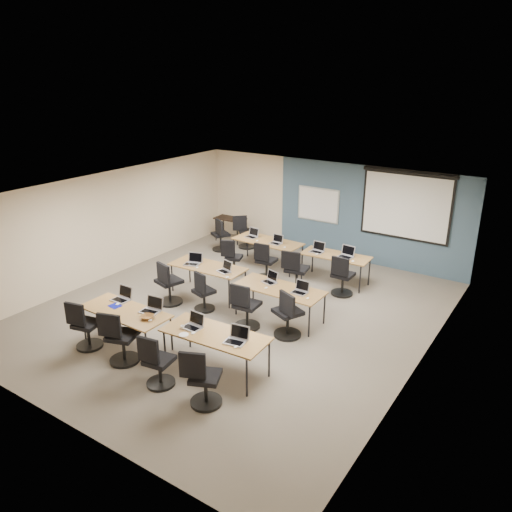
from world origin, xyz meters
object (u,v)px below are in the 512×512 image
Objects in this scene: task_chair_4 at (168,286)px; laptop_6 at (270,280)px; laptop_9 at (276,241)px; spare_chair_b at (220,237)px; task_chair_6 at (245,310)px; laptop_4 at (193,261)px; training_table_front_right at (215,336)px; laptop_1 at (152,308)px; training_table_front_left at (125,313)px; training_table_back_left at (268,242)px; utility_table at (230,221)px; training_table_mid_right at (280,290)px; task_chair_11 at (342,279)px; task_chair_3 at (202,382)px; laptop_10 at (317,249)px; task_chair_5 at (203,295)px; task_chair_10 at (295,274)px; task_chair_1 at (120,342)px; training_table_mid_left at (208,268)px; laptop_0 at (122,297)px; laptop_8 at (252,235)px; training_table_back_right at (336,257)px; laptop_5 at (225,269)px; projector_screen at (406,202)px; laptop_11 at (346,254)px; task_chair_9 at (265,264)px; laptop_3 at (237,338)px; task_chair_7 at (287,318)px; task_chair_0 at (85,329)px; task_chair_8 at (232,260)px; laptop_2 at (194,324)px; whiteboard at (318,205)px; spare_chair_a at (245,234)px; laptop_7 at (300,290)px.

task_chair_4 is 3.36× the size of laptop_6.
spare_chair_b is (-2.15, 0.35, -0.38)m from laptop_9.
laptop_6 is at bearing 81.95° from task_chair_6.
laptop_4 is 1.13× the size of laptop_6.
training_table_front_right is 1.55m from laptop_1.
training_table_back_left is at bearing 89.93° from training_table_front_left.
laptop_6 is 5.07m from utility_table.
task_chair_4 is at bearing -141.28° from laptop_6.
task_chair_11 is at bearing 72.39° from training_table_mid_right.
task_chair_3 reaches higher than laptop_10.
laptop_1 is at bearing -100.93° from laptop_10.
task_chair_5 is at bearing -88.55° from laptop_9.
task_chair_10 reaches higher than laptop_1.
task_chair_1 is (-1.60, -0.76, -0.26)m from training_table_front_right.
training_table_mid_left is 0.91m from task_chair_5.
task_chair_3 is 5.07m from task_chair_11.
laptop_0 is 4.77m from laptop_8.
training_table_back_left is 3.32m from task_chair_4.
training_table_back_right is 2.91m from laptop_5.
task_chair_1 reaches higher than laptop_0.
task_chair_10 reaches higher than laptop_5.
training_table_back_left is at bearing -151.35° from projector_screen.
task_chair_5 is at bearing 67.04° from laptop_0.
laptop_11 is at bearing 41.41° from training_table_mid_left.
laptop_9 is (0.87, 2.37, -0.01)m from laptop_4.
task_chair_5 is (-0.14, 1.69, -0.41)m from laptop_1.
spare_chair_b reaches higher than laptop_6.
laptop_3 is at bearing -68.92° from task_chair_9.
laptop_4 is at bearing -69.03° from utility_table.
task_chair_1 is at bearing -101.61° from laptop_1.
task_chair_3 is (-0.73, -7.39, -1.47)m from projector_screen.
task_chair_7 is at bearing -91.27° from task_chair_11.
task_chair_0 and task_chair_9 have the same top height.
task_chair_8 is at bearing -152.81° from laptop_10.
task_chair_1 is at bearing -144.74° from laptop_2.
training_table_front_right is 5.72× the size of laptop_2.
training_table_front_left is 1.79× the size of task_chair_1.
laptop_4 is (-1.17, -4.15, -0.65)m from whiteboard.
training_table_mid_right is 1.92× the size of spare_chair_a.
laptop_8 is at bearing -124.31° from whiteboard.
whiteboard is 4.17m from laptop_5.
task_chair_10 is at bearing 110.82° from laptop_6.
training_table_mid_left and training_table_back_left have the same top height.
laptop_3 is 0.34× the size of task_chair_10.
training_table_mid_left is at bearing 176.22° from training_table_mid_right.
utility_table is (-4.39, 1.13, -0.14)m from laptop_11.
task_chair_4 is 3.10m from laptop_7.
task_chair_6 is at bearing -110.22° from task_chair_11.
task_chair_0 is 2.81× the size of laptop_4.
laptop_5 is at bearing -97.91° from task_chair_9.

